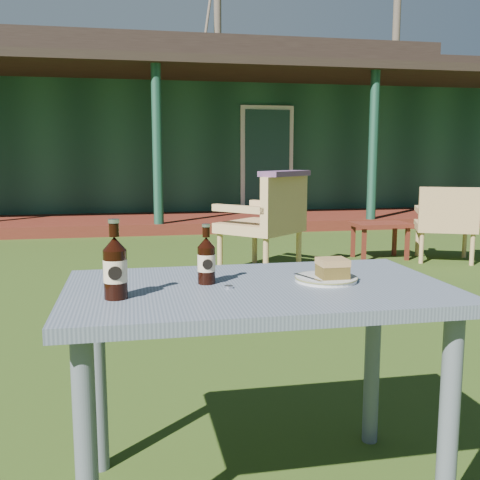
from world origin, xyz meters
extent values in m
plane|color=#334916|center=(0.00, 0.00, 0.00)|extent=(80.00, 80.00, 0.00)
cube|color=#194230|center=(0.00, 9.50, 1.30)|extent=(15.00, 6.00, 2.60)
cube|color=black|center=(0.00, 9.50, 2.75)|extent=(15.80, 6.80, 0.30)
cube|color=black|center=(0.00, 9.50, 3.15)|extent=(12.00, 3.50, 0.60)
cube|color=#5E2217|center=(0.00, 5.60, 0.08)|extent=(15.00, 1.80, 0.16)
cube|color=black|center=(0.00, 5.60, 2.45)|extent=(15.40, 2.00, 0.12)
cylinder|color=#194230|center=(0.00, 4.80, 1.23)|extent=(0.14, 0.14, 2.45)
cylinder|color=#194230|center=(3.25, 4.80, 1.23)|extent=(0.14, 0.14, 2.45)
cube|color=white|center=(2.00, 6.48, 1.00)|extent=(0.95, 0.06, 2.00)
cube|color=#193D38|center=(2.00, 6.45, 1.00)|extent=(0.80, 0.04, 1.85)
cylinder|color=brown|center=(3.00, 18.50, 4.75)|extent=(0.28, 0.28, 9.50)
cylinder|color=brown|center=(9.50, 17.00, 5.50)|extent=(0.28, 0.28, 11.00)
cube|color=slate|center=(0.00, -1.60, 0.70)|extent=(1.20, 0.70, 0.04)
cylinder|color=slate|center=(-0.52, -1.87, 0.34)|extent=(0.06, 0.06, 0.68)
cylinder|color=slate|center=(0.52, -1.87, 0.34)|extent=(0.06, 0.06, 0.68)
cylinder|color=slate|center=(-0.52, -1.33, 0.34)|extent=(0.06, 0.06, 0.68)
cylinder|color=slate|center=(0.52, -1.33, 0.34)|extent=(0.06, 0.06, 0.68)
cylinder|color=silver|center=(0.23, -1.59, 0.73)|extent=(0.20, 0.20, 0.01)
cylinder|color=olive|center=(0.23, -1.59, 0.73)|extent=(0.20, 0.20, 0.00)
cube|color=brown|center=(0.25, -1.60, 0.75)|extent=(0.09, 0.08, 0.04)
cube|color=tan|center=(0.25, -1.60, 0.79)|extent=(0.09, 0.09, 0.02)
cube|color=silver|center=(0.17, -1.60, 0.74)|extent=(0.06, 0.14, 0.00)
cylinder|color=black|center=(-0.16, -1.55, 0.78)|extent=(0.06, 0.06, 0.12)
cone|color=black|center=(-0.16, -1.55, 0.85)|extent=(0.06, 0.06, 0.03)
cylinder|color=black|center=(-0.16, -1.55, 0.89)|extent=(0.02, 0.02, 0.03)
cylinder|color=silver|center=(-0.16, -1.55, 0.91)|extent=(0.03, 0.03, 0.01)
cylinder|color=beige|center=(-0.16, -1.55, 0.79)|extent=(0.06, 0.06, 0.05)
cylinder|color=black|center=(-0.16, -1.57, 0.79)|extent=(0.03, 0.00, 0.03)
cylinder|color=black|center=(-0.44, -1.68, 0.79)|extent=(0.07, 0.07, 0.14)
cone|color=black|center=(-0.44, -1.68, 0.88)|extent=(0.07, 0.07, 0.04)
cylinder|color=black|center=(-0.44, -1.68, 0.92)|extent=(0.03, 0.03, 0.04)
cylinder|color=silver|center=(-0.44, -1.68, 0.94)|extent=(0.03, 0.03, 0.01)
cylinder|color=beige|center=(-0.44, -1.68, 0.80)|extent=(0.07, 0.07, 0.06)
cylinder|color=black|center=(-0.44, -1.72, 0.80)|extent=(0.04, 0.00, 0.04)
cylinder|color=silver|center=(-0.10, -1.62, 0.72)|extent=(0.03, 0.03, 0.01)
cube|color=tan|center=(0.85, 2.04, 0.43)|extent=(0.95, 0.95, 0.10)
cube|color=tan|center=(1.04, 1.83, 0.71)|extent=(0.57, 0.53, 0.46)
cube|color=tan|center=(1.07, 2.26, 0.63)|extent=(0.46, 0.50, 0.07)
cube|color=tan|center=(0.61, 1.85, 0.63)|extent=(0.46, 0.50, 0.07)
cylinder|color=tan|center=(0.89, 2.44, 0.19)|extent=(0.05, 0.05, 0.38)
cylinder|color=tan|center=(0.45, 2.05, 0.19)|extent=(0.05, 0.05, 0.38)
cylinder|color=tan|center=(1.25, 2.04, 0.19)|extent=(0.05, 0.05, 0.38)
cylinder|color=tan|center=(0.82, 1.64, 0.19)|extent=(0.05, 0.05, 0.38)
cube|color=tan|center=(2.93, 2.19, 0.37)|extent=(0.77, 0.75, 0.08)
cube|color=tan|center=(2.84, 1.97, 0.61)|extent=(0.58, 0.31, 0.39)
cube|color=tan|center=(3.18, 2.10, 0.55)|extent=(0.27, 0.50, 0.06)
cube|color=tan|center=(2.70, 2.31, 0.55)|extent=(0.27, 0.50, 0.06)
cylinder|color=tan|center=(3.26, 2.30, 0.17)|extent=(0.05, 0.05, 0.33)
cylinder|color=tan|center=(2.80, 2.50, 0.17)|extent=(0.05, 0.05, 0.33)
cylinder|color=tan|center=(3.07, 1.87, 0.17)|extent=(0.05, 0.05, 0.33)
cylinder|color=tan|center=(2.61, 2.08, 0.17)|extent=(0.05, 0.05, 0.33)
cube|color=#664069|center=(1.04, 1.83, 0.96)|extent=(0.59, 0.56, 0.05)
cube|color=#5E2217|center=(2.30, 2.42, 0.38)|extent=(0.60, 0.40, 0.04)
cube|color=#5E2217|center=(2.05, 2.27, 0.18)|extent=(0.04, 0.04, 0.36)
cube|color=#5E2217|center=(2.55, 2.27, 0.18)|extent=(0.04, 0.04, 0.36)
cube|color=#5E2217|center=(2.05, 2.57, 0.18)|extent=(0.04, 0.04, 0.36)
cube|color=#5E2217|center=(2.55, 2.57, 0.18)|extent=(0.04, 0.04, 0.36)
camera|label=1|loc=(-0.39, -3.28, 1.12)|focal=42.00mm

